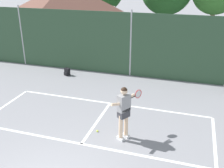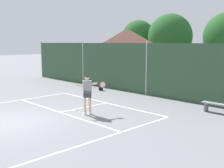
% 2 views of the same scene
% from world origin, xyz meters
% --- Properties ---
extents(chainlink_fence, '(26.09, 0.09, 3.45)m').
position_xyz_m(chainlink_fence, '(-0.00, 9.00, 1.65)').
color(chainlink_fence, '#2D4C33').
rests_on(chainlink_fence, ground).
extents(clubhouse_building, '(5.79, 5.88, 4.53)m').
position_xyz_m(clubhouse_building, '(-5.58, 13.15, 2.35)').
color(clubhouse_building, silver).
rests_on(clubhouse_building, ground).
extents(tennis_player, '(0.72, 1.30, 1.85)m').
position_xyz_m(tennis_player, '(1.21, 3.19, 1.11)').
color(tennis_player, silver).
rests_on(tennis_player, ground).
extents(tennis_ball, '(0.07, 0.07, 0.07)m').
position_xyz_m(tennis_ball, '(0.24, 3.29, 0.03)').
color(tennis_ball, '#CCE033').
rests_on(tennis_ball, ground).
extents(backpack_black, '(0.33, 0.32, 0.46)m').
position_xyz_m(backpack_black, '(-3.21, 7.97, 0.19)').
color(backpack_black, black).
rests_on(backpack_black, ground).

